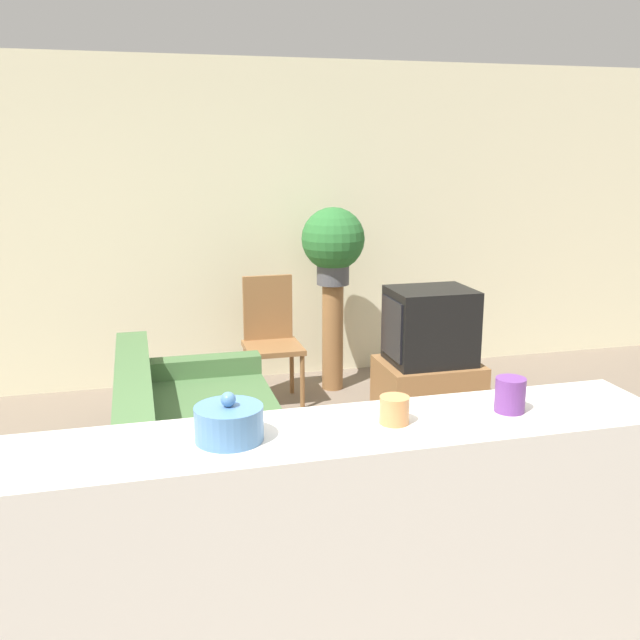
% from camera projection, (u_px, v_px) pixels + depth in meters
% --- Properties ---
extents(ground_plane, '(14.00, 14.00, 0.00)m').
position_uv_depth(ground_plane, '(315.00, 622.00, 3.07)').
color(ground_plane, '#756656').
extents(wall_back, '(9.00, 0.06, 2.70)m').
position_uv_depth(wall_back, '(214.00, 225.00, 5.97)').
color(wall_back, beige).
rests_on(wall_back, ground_plane).
extents(couch, '(0.97, 1.72, 0.76)m').
position_uv_depth(couch, '(196.00, 442.00, 4.26)').
color(couch, '#476B3D').
rests_on(couch, ground_plane).
extents(tv_stand, '(0.71, 0.57, 0.45)m').
position_uv_depth(tv_stand, '(428.00, 391.00, 5.29)').
color(tv_stand, olive).
rests_on(tv_stand, ground_plane).
extents(television, '(0.60, 0.48, 0.55)m').
position_uv_depth(television, '(430.00, 326.00, 5.17)').
color(television, black).
rests_on(television, tv_stand).
extents(wooden_chair, '(0.44, 0.44, 1.00)m').
position_uv_depth(wooden_chair, '(271.00, 334.00, 5.65)').
color(wooden_chair, olive).
rests_on(wooden_chair, ground_plane).
extents(plant_stand, '(0.18, 0.18, 0.90)m').
position_uv_depth(plant_stand, '(333.00, 337.00, 5.94)').
color(plant_stand, olive).
rests_on(plant_stand, ground_plane).
extents(potted_plant, '(0.51, 0.51, 0.63)m').
position_uv_depth(potted_plant, '(333.00, 242.00, 5.75)').
color(potted_plant, '#4C4C51').
rests_on(potted_plant, plant_stand).
extents(foreground_counter, '(2.22, 0.44, 1.10)m').
position_uv_depth(foreground_counter, '(350.00, 574.00, 2.48)').
color(foreground_counter, silver).
rests_on(foreground_counter, ground_plane).
extents(decorative_bowl, '(0.22, 0.22, 0.16)m').
position_uv_depth(decorative_bowl, '(229.00, 423.00, 2.23)').
color(decorative_bowl, '#4C7AAD').
rests_on(decorative_bowl, foreground_counter).
extents(candle_jar, '(0.10, 0.10, 0.09)m').
position_uv_depth(candle_jar, '(394.00, 410.00, 2.37)').
color(candle_jar, '#C6844C').
rests_on(candle_jar, foreground_counter).
extents(coffee_tin, '(0.11, 0.11, 0.12)m').
position_uv_depth(coffee_tin, '(510.00, 395.00, 2.48)').
color(coffee_tin, '#66337F').
rests_on(coffee_tin, foreground_counter).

